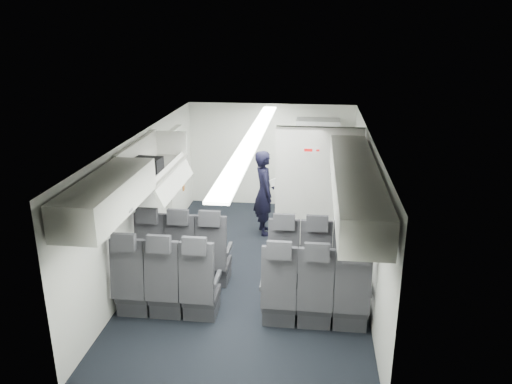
% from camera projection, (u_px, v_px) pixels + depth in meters
% --- Properties ---
extents(cabin_shell, '(3.41, 6.01, 2.16)m').
position_uv_depth(cabin_shell, '(253.00, 202.00, 7.55)').
color(cabin_shell, black).
rests_on(cabin_shell, ground).
extents(seat_row_front, '(3.33, 0.56, 1.24)m').
position_uv_depth(seat_row_front, '(248.00, 261.00, 7.29)').
color(seat_row_front, '#252629').
rests_on(seat_row_front, cabin_shell).
extents(seat_row_mid, '(3.33, 0.56, 1.24)m').
position_uv_depth(seat_row_mid, '(239.00, 292.00, 6.44)').
color(seat_row_mid, '#252629').
rests_on(seat_row_mid, cabin_shell).
extents(overhead_bin_left_rear, '(0.53, 1.80, 0.40)m').
position_uv_depth(overhead_bin_left_rear, '(107.00, 196.00, 5.59)').
color(overhead_bin_left_rear, silver).
rests_on(overhead_bin_left_rear, cabin_shell).
extents(overhead_bin_left_front_open, '(0.64, 1.70, 0.72)m').
position_uv_depth(overhead_bin_left_front_open, '(153.00, 165.00, 7.28)').
color(overhead_bin_left_front_open, '#9E9E93').
rests_on(overhead_bin_left_front_open, cabin_shell).
extents(overhead_bin_right_rear, '(0.53, 1.80, 0.40)m').
position_uv_depth(overhead_bin_right_rear, '(360.00, 207.00, 5.28)').
color(overhead_bin_right_rear, silver).
rests_on(overhead_bin_right_rear, cabin_shell).
extents(overhead_bin_right_front, '(0.53, 1.70, 0.40)m').
position_uv_depth(overhead_bin_right_front, '(350.00, 163.00, 6.92)').
color(overhead_bin_right_front, silver).
rests_on(overhead_bin_right_front, cabin_shell).
extents(bulkhead_partition, '(1.40, 0.15, 2.13)m').
position_uv_depth(bulkhead_partition, '(318.00, 191.00, 8.21)').
color(bulkhead_partition, silver).
rests_on(bulkhead_partition, cabin_shell).
extents(galley_unit, '(0.85, 0.52, 1.90)m').
position_uv_depth(galley_unit, '(316.00, 166.00, 10.06)').
color(galley_unit, '#939399').
rests_on(galley_unit, cabin_shell).
extents(boarding_door, '(0.12, 1.27, 1.86)m').
position_uv_depth(boarding_door, '(176.00, 179.00, 9.25)').
color(boarding_door, silver).
rests_on(boarding_door, cabin_shell).
extents(flight_attendant, '(0.53, 0.66, 1.56)m').
position_uv_depth(flight_attendant, '(264.00, 193.00, 9.03)').
color(flight_attendant, black).
rests_on(flight_attendant, ground).
extents(carry_on_bag, '(0.40, 0.30, 0.23)m').
position_uv_depth(carry_on_bag, '(148.00, 166.00, 6.98)').
color(carry_on_bag, black).
rests_on(carry_on_bag, overhead_bin_left_front_open).
extents(papers, '(0.17, 0.11, 0.13)m').
position_uv_depth(papers, '(275.00, 182.00, 8.89)').
color(papers, white).
rests_on(papers, flight_attendant).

